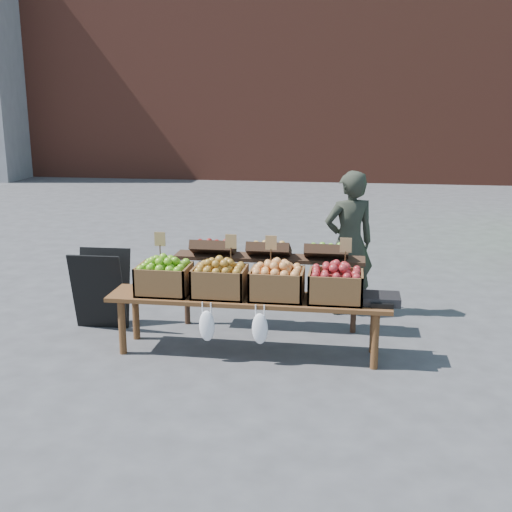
% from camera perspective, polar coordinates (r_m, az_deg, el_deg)
% --- Properties ---
extents(ground, '(80.00, 80.00, 0.00)m').
position_cam_1_polar(ground, '(6.31, 8.89, -8.83)').
color(ground, '#434345').
extents(brick_building, '(24.00, 4.00, 10.00)m').
position_cam_1_polar(brick_building, '(20.98, 9.38, 20.82)').
color(brick_building, brown).
rests_on(brick_building, ground).
extents(vendor, '(0.71, 0.61, 1.64)m').
position_cam_1_polar(vendor, '(7.31, 8.28, 1.14)').
color(vendor, '#272B21').
rests_on(vendor, ground).
extents(chalkboard_sign, '(0.57, 0.33, 0.85)m').
position_cam_1_polar(chalkboard_sign, '(7.07, -13.60, -2.87)').
color(chalkboard_sign, black).
rests_on(chalkboard_sign, ground).
extents(back_table, '(2.10, 0.44, 1.04)m').
position_cam_1_polar(back_table, '(6.81, 1.15, -2.29)').
color(back_table, '#311F14').
rests_on(back_table, ground).
extents(display_bench, '(2.70, 0.56, 0.57)m').
position_cam_1_polar(display_bench, '(6.22, -0.69, -6.16)').
color(display_bench, '#553319').
rests_on(display_bench, ground).
extents(crate_golden_apples, '(0.50, 0.40, 0.28)m').
position_cam_1_polar(crate_golden_apples, '(6.27, -8.17, -2.06)').
color(crate_golden_apples, '#427E16').
rests_on(crate_golden_apples, display_bench).
extents(crate_russet_pears, '(0.50, 0.40, 0.28)m').
position_cam_1_polar(crate_russet_pears, '(6.14, -3.24, -2.29)').
color(crate_russet_pears, '#AE7E35').
rests_on(crate_russet_pears, display_bench).
extents(crate_red_apples, '(0.50, 0.40, 0.28)m').
position_cam_1_polar(crate_red_apples, '(6.05, 1.87, -2.51)').
color(crate_red_apples, gold).
rests_on(crate_red_apples, display_bench).
extents(crate_green_apples, '(0.50, 0.40, 0.28)m').
position_cam_1_polar(crate_green_apples, '(6.02, 7.09, -2.71)').
color(crate_green_apples, maroon).
rests_on(crate_green_apples, display_bench).
extents(weighing_scale, '(0.34, 0.30, 0.08)m').
position_cam_1_polar(weighing_scale, '(6.05, 11.09, -3.76)').
color(weighing_scale, black).
rests_on(weighing_scale, display_bench).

